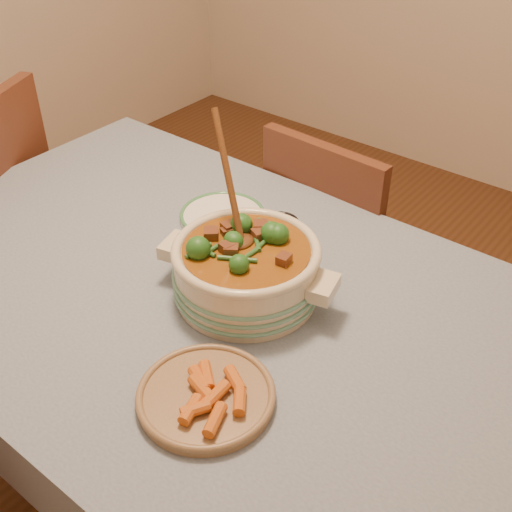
{
  "coord_description": "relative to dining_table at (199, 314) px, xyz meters",
  "views": [
    {
      "loc": [
        0.84,
        -0.83,
        1.7
      ],
      "look_at": [
        0.13,
        0.06,
        0.87
      ],
      "focal_mm": 45.0,
      "sensor_mm": 36.0,
      "label": 1
    }
  ],
  "objects": [
    {
      "name": "stew_casserole",
      "position": [
        0.11,
        0.05,
        0.17
      ],
      "size": [
        0.42,
        0.39,
        0.39
      ],
      "rotation": [
        0.0,
        0.0,
        0.24
      ],
      "color": "beige",
      "rests_on": "dining_table"
    },
    {
      "name": "floor",
      "position": [
        0.0,
        0.0,
        -0.66
      ],
      "size": [
        4.5,
        4.5,
        0.0
      ],
      "primitive_type": "plane",
      "color": "#482914",
      "rests_on": "ground"
    },
    {
      "name": "condiment_bowl",
      "position": [
        0.03,
        0.28,
        0.12
      ],
      "size": [
        0.1,
        0.1,
        0.05
      ],
      "rotation": [
        0.0,
        0.0,
        -0.12
      ],
      "color": "black",
      "rests_on": "dining_table"
    },
    {
      "name": "white_plate",
      "position": [
        -0.14,
        0.25,
        0.1
      ],
      "size": [
        0.29,
        0.29,
        0.02
      ],
      "rotation": [
        0.0,
        0.0,
        0.36
      ],
      "color": "white",
      "rests_on": "dining_table"
    },
    {
      "name": "fried_plate",
      "position": [
        0.25,
        -0.25,
        0.11
      ],
      "size": [
        0.31,
        0.31,
        0.04
      ],
      "rotation": [
        0.0,
        0.0,
        -0.22
      ],
      "color": "#90744F",
      "rests_on": "dining_table"
    },
    {
      "name": "chair_far",
      "position": [
        -0.02,
        0.67,
        -0.16
      ],
      "size": [
        0.44,
        0.44,
        0.89
      ],
      "rotation": [
        0.0,
        0.0,
        3.09
      ],
      "color": "#512818",
      "rests_on": "floor"
    },
    {
      "name": "dining_table",
      "position": [
        0.0,
        0.0,
        0.0
      ],
      "size": [
        1.68,
        1.08,
        0.76
      ],
      "color": "brown",
      "rests_on": "floor"
    }
  ]
}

